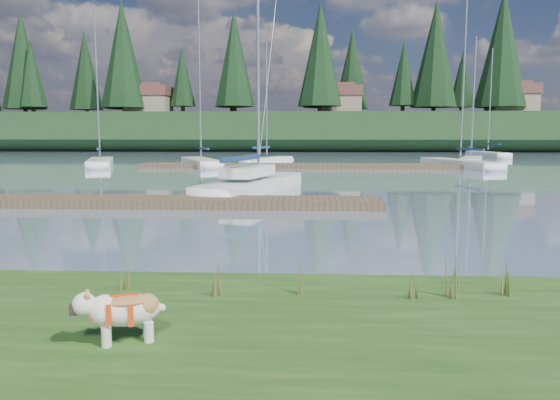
{
  "coord_description": "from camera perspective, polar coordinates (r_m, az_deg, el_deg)",
  "views": [
    {
      "loc": [
        1.34,
        -10.31,
        2.7
      ],
      "look_at": [
        0.84,
        -0.5,
        1.45
      ],
      "focal_mm": 35.0,
      "sensor_mm": 36.0,
      "label": 1
    }
  ],
  "objects": [
    {
      "name": "ground",
      "position": [
        40.42,
        0.97,
        3.38
      ],
      "size": [
        200.0,
        200.0,
        0.0
      ],
      "primitive_type": "plane",
      "color": "#7C92A6",
      "rests_on": "ground"
    },
    {
      "name": "ridge",
      "position": [
        83.32,
        1.96,
        7.07
      ],
      "size": [
        200.0,
        20.0,
        5.0
      ],
      "primitive_type": "cube",
      "color": "black",
      "rests_on": "ground"
    },
    {
      "name": "bulldog",
      "position": [
        6.45,
        -16.01,
        -10.88
      ],
      "size": [
        1.01,
        0.65,
        0.6
      ],
      "rotation": [
        0.0,
        0.0,
        3.51
      ],
      "color": "silver",
      "rests_on": "bank"
    },
    {
      "name": "sailboat_main",
      "position": [
        25.17,
        -2.3,
        2.01
      ],
      "size": [
        4.56,
        10.06,
        14.14
      ],
      "rotation": [
        0.0,
        0.0,
        1.3
      ],
      "color": "white",
      "rests_on": "ground"
    },
    {
      "name": "dock_near",
      "position": [
        20.19,
        -12.48,
        -0.2
      ],
      "size": [
        16.0,
        2.0,
        0.3
      ],
      "primitive_type": "cube",
      "color": "#4C3D2C",
      "rests_on": "ground"
    },
    {
      "name": "dock_far",
      "position": [
        40.39,
        3.81,
        3.58
      ],
      "size": [
        26.0,
        2.2,
        0.3
      ],
      "primitive_type": "cube",
      "color": "#4C3D2C",
      "rests_on": "ground"
    },
    {
      "name": "sailboat_bg_0",
      "position": [
        44.89,
        -18.22,
        3.82
      ],
      "size": [
        4.17,
        8.51,
        12.14
      ],
      "rotation": [
        0.0,
        0.0,
        1.89
      ],
      "color": "white",
      "rests_on": "ground"
    },
    {
      "name": "sailboat_bg_1",
      "position": [
        43.54,
        -8.45,
        4.01
      ],
      "size": [
        4.95,
        8.6,
        12.79
      ],
      "rotation": [
        0.0,
        0.0,
        1.97
      ],
      "color": "white",
      "rests_on": "ground"
    },
    {
      "name": "sailboat_bg_2",
      "position": [
        45.1,
        -0.97,
        4.2
      ],
      "size": [
        4.48,
        6.22,
        9.94
      ],
      "rotation": [
        0.0,
        0.0,
        1.02
      ],
      "color": "white",
      "rests_on": "ground"
    },
    {
      "name": "sailboat_bg_3",
      "position": [
        43.52,
        17.72,
        3.74
      ],
      "size": [
        4.67,
        9.4,
        13.51
      ],
      "rotation": [
        0.0,
        0.0,
        1.89
      ],
      "color": "white",
      "rests_on": "ground"
    },
    {
      "name": "sailboat_bg_4",
      "position": [
        48.35,
        19.37,
        3.99
      ],
      "size": [
        3.74,
        6.99,
        10.37
      ],
      "rotation": [
        0.0,
        0.0,
        1.21
      ],
      "color": "white",
      "rests_on": "ground"
    },
    {
      "name": "sailboat_bg_5",
      "position": [
        61.22,
        20.59,
        4.53
      ],
      "size": [
        2.82,
        7.94,
        11.17
      ],
      "rotation": [
        0.0,
        0.0,
        1.74
      ],
      "color": "white",
      "rests_on": "ground"
    },
    {
      "name": "weed_0",
      "position": [
        7.93,
        -7.03,
        -8.24
      ],
      "size": [
        0.17,
        0.14,
        0.57
      ],
      "color": "#475B23",
      "rests_on": "bank"
    },
    {
      "name": "weed_1",
      "position": [
        7.99,
        2.44,
        -8.38
      ],
      "size": [
        0.17,
        0.14,
        0.48
      ],
      "color": "#475B23",
      "rests_on": "bank"
    },
    {
      "name": "weed_2",
      "position": [
        8.17,
        17.47,
        -7.49
      ],
      "size": [
        0.17,
        0.14,
        0.76
      ],
      "color": "#475B23",
      "rests_on": "bank"
    },
    {
      "name": "weed_3",
      "position": [
        8.5,
        -15.72,
        -7.59
      ],
      "size": [
        0.17,
        0.14,
        0.51
      ],
      "color": "#475B23",
      "rests_on": "bank"
    },
    {
      "name": "weed_4",
      "position": [
        7.98,
        14.03,
        -8.71
      ],
      "size": [
        0.17,
        0.14,
        0.45
      ],
      "color": "#475B23",
      "rests_on": "bank"
    },
    {
      "name": "weed_5",
      "position": [
        8.51,
        22.32,
        -7.58
      ],
      "size": [
        0.17,
        0.14,
        0.6
      ],
      "color": "#475B23",
      "rests_on": "bank"
    },
    {
      "name": "mud_lip",
      "position": [
        9.19,
        -5.68,
        -9.42
      ],
      "size": [
        60.0,
        0.5,
        0.14
      ],
      "primitive_type": "cube",
      "color": "#33281C",
      "rests_on": "ground"
    },
    {
      "name": "conifer_1",
      "position": [
        91.61,
        -24.53,
        11.95
      ],
      "size": [
        4.4,
        4.4,
        11.3
      ],
      "color": "#382619",
      "rests_on": "ridge"
    },
    {
      "name": "conifer_2",
      "position": [
        83.33,
        -16.1,
        14.41
      ],
      "size": [
        6.6,
        6.6,
        16.05
      ],
      "color": "#382619",
      "rests_on": "ridge"
    },
    {
      "name": "conifer_3",
      "position": [
        83.57,
        -5.08,
        13.39
      ],
      "size": [
        4.84,
        4.84,
        12.25
      ],
      "color": "#382619",
      "rests_on": "ridge"
    },
    {
      "name": "conifer_4",
      "position": [
        77.03,
        4.22,
        14.94
      ],
      "size": [
        6.16,
        6.16,
        15.1
      ],
      "color": "#382619",
      "rests_on": "ridge"
    },
    {
      "name": "conifer_5",
      "position": [
        81.87,
        12.78,
        12.73
      ],
      "size": [
        3.96,
        3.96,
        10.35
      ],
      "color": "#382619",
      "rests_on": "ridge"
    },
    {
      "name": "conifer_6",
      "position": [
        83.49,
        22.2,
        14.46
      ],
      "size": [
        7.04,
        7.04,
        17.0
      ],
      "color": "#382619",
      "rests_on": "ridge"
    },
    {
      "name": "house_0",
      "position": [
        83.76,
        -13.53,
        10.17
      ],
      "size": [
        6.3,
        5.3,
        4.65
      ],
      "color": "gray",
      "rests_on": "ridge"
    },
    {
      "name": "house_1",
      "position": [
        81.57,
        6.24,
        10.41
      ],
      "size": [
        6.3,
        5.3,
        4.65
      ],
      "color": "gray",
      "rests_on": "ridge"
    },
    {
      "name": "house_2",
      "position": [
        84.46,
        23.06,
        9.77
      ],
      "size": [
        6.3,
        5.3,
        4.65
      ],
      "color": "gray",
      "rests_on": "ridge"
    }
  ]
}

